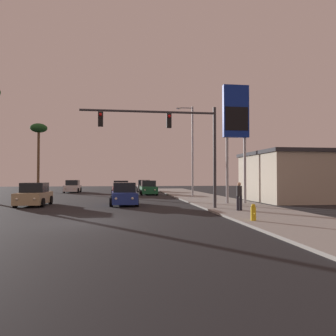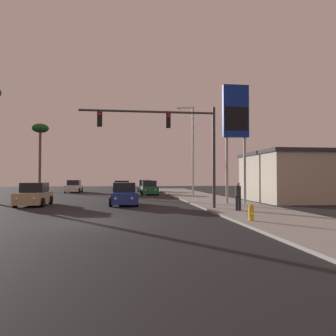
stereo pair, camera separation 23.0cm
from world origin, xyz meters
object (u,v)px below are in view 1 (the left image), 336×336
car_grey (144,186)px  car_tan (34,195)px  car_green (148,188)px  fire_hydrant (253,212)px  car_red (121,189)px  car_blue (124,195)px  gas_station_sign (236,118)px  traffic_light_mast (176,135)px  car_white (73,187)px  pedestrian_on_sidewalk (239,195)px  palm_tree_far (39,132)px  street_lamp (191,147)px

car_grey → car_tan: same height
car_grey → car_green: (0.03, -7.57, 0.00)m
car_tan → fire_hydrant: car_tan is taller
car_red → fire_hydrant: size_ratio=5.72×
car_blue → car_green: 14.48m
gas_station_sign → fire_hydrant: bearing=-105.4°
traffic_light_mast → car_white: bearing=111.5°
car_white → fire_hydrant: car_white is taller
car_blue → car_tan: bearing=-5.6°
pedestrian_on_sidewalk → car_tan: bearing=153.8°
car_white → car_red: size_ratio=0.99×
fire_hydrant → pedestrian_on_sidewalk: size_ratio=0.46×
car_blue → fire_hydrant: bearing=116.9°
car_blue → car_green: bearing=-103.7°
car_blue → car_tan: same height
car_green → pedestrian_on_sidewalk: pedestrian_on_sidewalk is taller
fire_hydrant → palm_tree_far: palm_tree_far is taller
car_tan → palm_tree_far: palm_tree_far is taller
car_red → car_blue: same height
car_white → street_lamp: 20.14m
pedestrian_on_sidewalk → gas_station_sign: bearing=72.1°
car_white → pedestrian_on_sidewalk: size_ratio=2.59×
car_white → street_lamp: bearing=134.0°
car_tan → palm_tree_far: bearing=-76.3°
pedestrian_on_sidewalk → palm_tree_far: palm_tree_far is taller
car_red → traffic_light_mast: size_ratio=0.50×
car_red → car_green: same height
car_tan → car_blue: bearing=177.0°
car_blue → pedestrian_on_sidewalk: pedestrian_on_sidewalk is taller
pedestrian_on_sidewalk → palm_tree_far: (-18.97, 31.02, 7.58)m
street_lamp → pedestrian_on_sidewalk: 13.78m
car_blue → traffic_light_mast: traffic_light_mast is taller
car_green → car_red: bearing=13.8°
gas_station_sign → pedestrian_on_sidewalk: gas_station_sign is taller
traffic_light_mast → palm_tree_far: bearing=117.9°
car_grey → fire_hydrant: car_grey is taller
car_red → car_blue: 13.32m
car_green → traffic_light_mast: traffic_light_mast is taller
car_green → pedestrian_on_sidewalk: bearing=99.6°
car_tan → palm_tree_far: 26.36m
car_blue → fire_hydrant: car_blue is taller
car_white → gas_station_sign: gas_station_sign is taller
fire_hydrant → car_red: bearing=104.4°
car_grey → car_white: size_ratio=1.00×
car_red → pedestrian_on_sidewalk: bearing=107.7°
car_blue → traffic_light_mast: (3.23, -4.26, 4.03)m
pedestrian_on_sidewalk → traffic_light_mast: bearing=152.2°
car_blue → car_green: same height
car_white → car_red: (6.54, -8.03, 0.00)m
car_green → gas_station_sign: 17.03m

